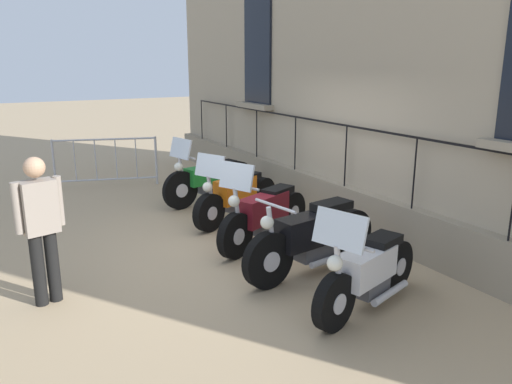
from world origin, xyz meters
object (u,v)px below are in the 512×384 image
at_px(motorcycle_orange, 236,196).
at_px(motorcycle_maroon, 265,215).
at_px(motorcycle_white, 367,273).
at_px(pedestrian_standing, 41,223).
at_px(motorcycle_green, 209,179).
at_px(motorcycle_black, 312,238).
at_px(crowd_barrier, 106,161).

height_order(motorcycle_orange, motorcycle_maroon, motorcycle_maroon).
xyz_separation_m(motorcycle_white, pedestrian_standing, (3.01, -1.85, 0.52)).
bearing_deg(motorcycle_green, motorcycle_black, 86.87).
xyz_separation_m(motorcycle_orange, motorcycle_white, (0.18, 3.47, -0.01)).
height_order(motorcycle_green, motorcycle_maroon, motorcycle_maroon).
xyz_separation_m(motorcycle_black, crowd_barrier, (1.21, -5.90, 0.11)).
relative_size(motorcycle_orange, motorcycle_black, 0.89).
relative_size(motorcycle_green, motorcycle_maroon, 1.06).
bearing_deg(motorcycle_maroon, pedestrian_standing, 7.75).
relative_size(motorcycle_orange, crowd_barrier, 0.93).
relative_size(motorcycle_green, pedestrian_standing, 1.23).
relative_size(motorcycle_white, pedestrian_standing, 1.10).
bearing_deg(motorcycle_white, pedestrian_standing, -31.60).
xyz_separation_m(motorcycle_green, pedestrian_standing, (3.26, 2.88, 0.48)).
bearing_deg(motorcycle_black, pedestrian_standing, -13.91).
bearing_deg(motorcycle_orange, crowd_barrier, -69.14).
bearing_deg(motorcycle_orange, motorcycle_black, 86.84).
bearing_deg(crowd_barrier, motorcycle_green, 121.97).
height_order(motorcycle_orange, crowd_barrier, motorcycle_orange).
xyz_separation_m(motorcycle_white, crowd_barrier, (1.16, -6.99, 0.14)).
height_order(motorcycle_green, motorcycle_white, motorcycle_green).
distance_m(motorcycle_maroon, motorcycle_white, 2.27).
height_order(motorcycle_black, crowd_barrier, crowd_barrier).
bearing_deg(motorcycle_black, motorcycle_white, 87.28).
xyz_separation_m(motorcycle_black, motorcycle_white, (0.05, 1.09, -0.04)).
bearing_deg(motorcycle_maroon, motorcycle_white, 89.19).
distance_m(motorcycle_green, motorcycle_orange, 1.26).
xyz_separation_m(crowd_barrier, pedestrian_standing, (1.85, 5.14, 0.37)).
relative_size(motorcycle_green, crowd_barrier, 0.99).
bearing_deg(motorcycle_white, motorcycle_green, -93.03).
relative_size(motorcycle_maroon, motorcycle_black, 0.89).
relative_size(motorcycle_green, motorcycle_white, 1.12).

